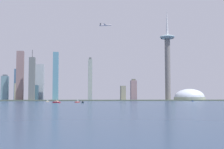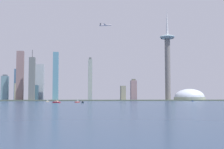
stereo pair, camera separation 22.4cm
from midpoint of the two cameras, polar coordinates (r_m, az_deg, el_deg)
ground_plane at (r=455.38m, az=4.90°, el=-5.63°), size 6000.00×6000.00×0.00m
waterfront_pier at (r=892.51m, az=-0.63°, el=-4.82°), size 782.79×50.67×3.33m
observation_tower at (r=954.89m, az=10.31°, el=3.45°), size 45.51×45.51×287.07m
stadium_dome at (r=972.11m, az=14.24°, el=-4.17°), size 94.96×94.96×49.95m
skyscraper_0 at (r=959.93m, az=4.05°, el=-2.95°), size 18.57×16.92×67.40m
skyscraper_1 at (r=934.32m, az=-16.77°, el=-0.24°), size 20.55×13.56×146.08m
skyscraper_2 at (r=922.84m, az=2.07°, el=-3.52°), size 14.08×24.93×44.73m
skyscraper_3 at (r=959.54m, az=-4.09°, el=-0.95°), size 12.38×14.49×135.18m
skyscraper_4 at (r=979.98m, az=-13.31°, el=-1.46°), size 25.93×22.97×112.79m
skyscraper_5 at (r=913.49m, az=-10.44°, el=-0.36°), size 15.98×21.74×142.90m
skyscraper_6 at (r=981.83m, az=-17.14°, el=-3.04°), size 18.66×12.81×61.48m
skyscraper_7 at (r=892.20m, az=-14.70°, el=-0.83°), size 16.04×17.89×144.69m
skyscraper_8 at (r=1066.57m, az=14.93°, el=-3.06°), size 15.25×13.78×59.94m
skyscraper_9 at (r=1021.31m, az=-17.08°, el=-1.84°), size 22.82×20.90×100.46m
skyscraper_10 at (r=941.89m, az=-14.17°, el=-3.35°), size 20.78×25.36×46.62m
skyscraper_11 at (r=983.63m, az=-19.35°, el=-2.41°), size 19.36×22.90×79.00m
skyscraper_12 at (r=1044.61m, az=11.08°, el=-2.88°), size 13.80×26.56×68.06m
boat_0 at (r=719.06m, az=-11.92°, el=-4.88°), size 7.57×4.12×4.82m
boat_1 at (r=779.50m, az=14.78°, el=-4.79°), size 5.38×9.33×9.94m
boat_2 at (r=570.72m, az=-5.48°, el=-5.19°), size 4.65×9.37×8.65m
boat_3 at (r=635.15m, az=-6.47°, el=-5.06°), size 11.28×9.45×8.22m
boat_4 at (r=604.39m, az=-10.31°, el=-5.07°), size 15.93×14.13×9.75m
airplane at (r=878.89m, az=-1.23°, el=9.18°), size 33.68×31.51×8.35m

